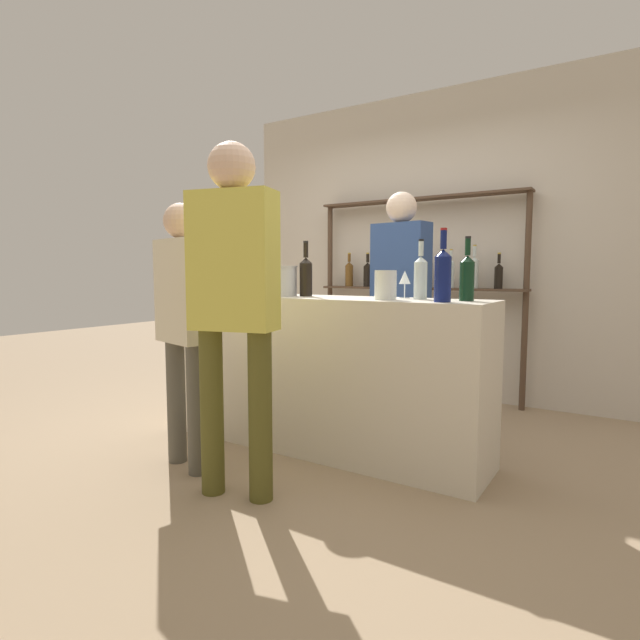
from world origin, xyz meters
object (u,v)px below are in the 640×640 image
wine_glass (405,278)px  ice_bucket (280,281)px  counter_bottle_3 (306,275)px  counter_bottle_1 (443,274)px  customer_left (184,314)px  counter_bottle_0 (467,276)px  cork_jar (385,285)px  server_behind_counter (400,287)px  counter_bottle_2 (421,276)px  customer_center (234,290)px

wine_glass → ice_bucket: ice_bucket is taller
counter_bottle_3 → ice_bucket: 0.18m
counter_bottle_3 → wine_glass: (0.65, 0.12, -0.02)m
counter_bottle_1 → customer_left: size_ratio=0.25×
counter_bottle_0 → cork_jar: (-0.43, -0.13, -0.05)m
wine_glass → customer_left: (-1.00, -0.85, -0.21)m
wine_glass → cork_jar: size_ratio=0.99×
counter_bottle_0 → counter_bottle_3: size_ratio=0.97×
counter_bottle_3 → server_behind_counter: bearing=67.2°
counter_bottle_2 → ice_bucket: 0.94m
customer_center → counter_bottle_2: bearing=-48.8°
server_behind_counter → customer_center: bearing=1.5°
counter_bottle_0 → customer_left: bearing=-151.7°
counter_bottle_0 → wine_glass: 0.42m
server_behind_counter → wine_glass: bearing=33.2°
counter_bottle_1 → ice_bucket: 1.14m
counter_bottle_3 → wine_glass: counter_bottle_3 is taller
counter_bottle_1 → counter_bottle_2: size_ratio=1.11×
counter_bottle_0 → wine_glass: (-0.41, 0.10, -0.01)m
counter_bottle_2 → wine_glass: size_ratio=2.08×
wine_glass → cork_jar: (-0.02, -0.22, -0.04)m
counter_bottle_1 → customer_center: 1.09m
counter_bottle_0 → counter_bottle_2: (-0.28, 0.03, 0.00)m
customer_left → cork_jar: bearing=-42.5°
ice_bucket → cork_jar: (0.78, -0.03, -0.02)m
counter_bottle_0 → server_behind_counter: bearing=133.5°
wine_glass → cork_jar: cork_jar is taller
ice_bucket → wine_glass: bearing=13.6°
counter_bottle_1 → server_behind_counter: server_behind_counter is taller
counter_bottle_3 → server_behind_counter: server_behind_counter is taller
ice_bucket → cork_jar: bearing=-2.2°
counter_bottle_1 → counter_bottle_3: 0.99m
cork_jar → customer_center: customer_center is taller
counter_bottle_1 → wine_glass: size_ratio=2.31×
counter_bottle_1 → counter_bottle_3: (-0.98, 0.15, -0.01)m
ice_bucket → customer_center: 0.85m
cork_jar → server_behind_counter: server_behind_counter is taller
wine_glass → customer_left: bearing=-139.6°
counter_bottle_0 → ice_bucket: counter_bottle_0 is taller
customer_left → wine_glass: bearing=-34.8°
counter_bottle_2 → customer_left: size_ratio=0.23×
ice_bucket → customer_center: customer_center is taller
wine_glass → ice_bucket: (-0.80, -0.19, -0.02)m
server_behind_counter → customer_center: 1.66m
customer_left → customer_center: customer_center is taller
counter_bottle_3 → ice_bucket: (-0.16, -0.08, -0.04)m
customer_left → customer_center: 0.54m
counter_bottle_1 → ice_bucket: size_ratio=1.65×
counter_bottle_3 → customer_left: customer_left is taller
wine_glass → counter_bottle_0: bearing=-13.2°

